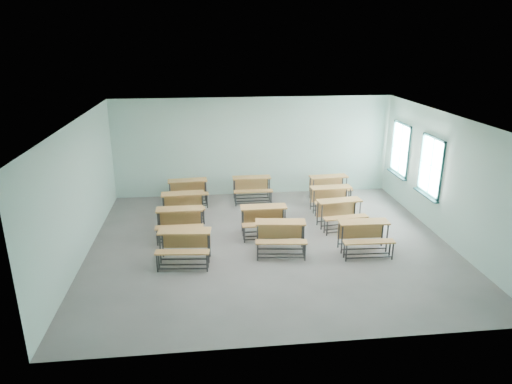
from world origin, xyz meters
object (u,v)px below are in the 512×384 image
Objects in this scene: desk_unit_r0c0 at (184,242)px; desk_unit_r1c2 at (340,210)px; desk_unit_r3c2 at (329,184)px; desk_unit_r0c1 at (281,233)px; desk_unit_r3c0 at (188,188)px; desk_unit_r1c1 at (264,216)px; desk_unit_r2c2 at (332,196)px; desk_unit_r3c1 at (252,185)px; desk_unit_r2c0 at (183,202)px; desk_unit_r1c0 at (180,219)px; desk_unit_r0c2 at (364,232)px.

desk_unit_r0c0 and desk_unit_r1c2 have the same top height.
desk_unit_r0c1 is at bearing -126.55° from desk_unit_r3c2.
desk_unit_r0c0 is at bearing -93.84° from desk_unit_r3c0.
desk_unit_r1c2 is at bearing 41.64° from desk_unit_r0c1.
desk_unit_r3c0 is (-2.06, 2.58, 0.00)m from desk_unit_r1c1.
desk_unit_r3c0 is at bearing 162.47° from desk_unit_r2c2.
desk_unit_r0c1 is at bearing -85.82° from desk_unit_r3c1.
desk_unit_r2c0 is 1.01× the size of desk_unit_r2c2.
desk_unit_r2c0 is at bearing 88.51° from desk_unit_r1c0.
desk_unit_r0c2 is 1.02× the size of desk_unit_r1c1.
desk_unit_r1c2 is at bearing 26.69° from desk_unit_r0c0.
desk_unit_r1c2 is at bearing 96.97° from desk_unit_r0c2.
desk_unit_r1c0 is (-0.17, 1.44, 0.00)m from desk_unit_r0c0.
desk_unit_r0c1 is at bearing -75.89° from desk_unit_r1c1.
desk_unit_r2c2 is at bearing -19.66° from desk_unit_r3c0.
desk_unit_r3c2 is (4.47, 3.86, 0.00)m from desk_unit_r0c0.
desk_unit_r2c2 is (-0.07, 2.70, 0.00)m from desk_unit_r0c2.
desk_unit_r3c2 is (0.30, 2.24, 0.00)m from desk_unit_r1c2.
desk_unit_r0c0 is 0.99× the size of desk_unit_r0c1.
desk_unit_r2c2 is at bearing 93.27° from desk_unit_r0c2.
desk_unit_r1c2 is 1.04× the size of desk_unit_r2c2.
desk_unit_r0c1 and desk_unit_r3c1 have the same top height.
desk_unit_r0c1 is 1.03× the size of desk_unit_r2c0.
desk_unit_r1c1 is 0.94× the size of desk_unit_r1c2.
desk_unit_r0c2 is 4.69m from desk_unit_r1c0.
desk_unit_r1c1 and desk_unit_r2c0 have the same top height.
desk_unit_r1c1 is 2.62m from desk_unit_r2c2.
desk_unit_r2c2 is at bearing -29.82° from desk_unit_r3c1.
desk_unit_r1c0 is 0.98× the size of desk_unit_r2c2.
desk_unit_r2c0 is 4.75m from desk_unit_r3c2.
desk_unit_r0c0 is at bearing -116.75° from desk_unit_r3c1.
desk_unit_r3c1 is at bearing 122.11° from desk_unit_r0c2.
desk_unit_r3c1 is (2.16, 2.59, 0.00)m from desk_unit_r1c0.
desk_unit_r0c1 is at bearing 12.58° from desk_unit_r0c0.
desk_unit_r2c0 is 1.26m from desk_unit_r3c0.
desk_unit_r3c2 is at bearing 45.90° from desk_unit_r1c1.
desk_unit_r1c1 and desk_unit_r3c1 have the same top height.
desk_unit_r1c0 is 3.37m from desk_unit_r3c1.
desk_unit_r1c1 is 3.49m from desk_unit_r3c2.
desk_unit_r3c0 is at bearing 82.49° from desk_unit_r2c0.
desk_unit_r1c0 is 1.24m from desk_unit_r2c0.
desk_unit_r2c0 is at bearing -98.86° from desk_unit_r3c0.
desk_unit_r1c2 is at bearing 6.89° from desk_unit_r1c1.
desk_unit_r2c0 is (-2.43, 2.40, 0.00)m from desk_unit_r0c1.
desk_unit_r0c2 and desk_unit_r2c2 have the same top height.
desk_unit_r0c1 is at bearing -151.10° from desk_unit_r1c2.
desk_unit_r1c0 is 2.50m from desk_unit_r3c0.
desk_unit_r0c1 and desk_unit_r0c2 have the same top height.
desk_unit_r0c2 is 1.55m from desk_unit_r1c2.
desk_unit_r0c0 and desk_unit_r2c2 have the same top height.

